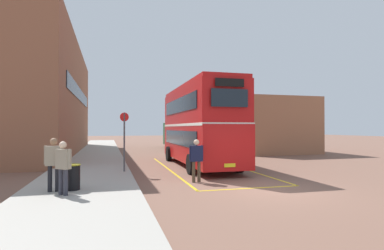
{
  "coord_description": "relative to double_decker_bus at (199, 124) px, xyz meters",
  "views": [
    {
      "loc": [
        -5.6,
        -9.88,
        2.27
      ],
      "look_at": [
        -0.39,
        8.71,
        2.47
      ],
      "focal_mm": 28.27,
      "sensor_mm": 36.0,
      "label": 1
    }
  ],
  "objects": [
    {
      "name": "litter_bin",
      "position": [
        -6.44,
        -6.22,
        -1.93
      ],
      "size": [
        0.55,
        0.55,
        0.88
      ],
      "color": "black",
      "rests_on": "sidewalk_left"
    },
    {
      "name": "sidewalk_left",
      "position": [
        -6.18,
        9.32,
        -2.44
      ],
      "size": [
        4.0,
        57.6,
        0.14
      ],
      "primitive_type": "cube",
      "color": "#A39E93",
      "rests_on": "ground"
    },
    {
      "name": "double_decker_bus",
      "position": [
        0.0,
        0.0,
        0.0
      ],
      "size": [
        2.97,
        10.11,
        4.75
      ],
      "color": "black",
      "rests_on": "ground"
    },
    {
      "name": "single_deck_bus",
      "position": [
        2.88,
        14.21,
        -0.87
      ],
      "size": [
        3.3,
        10.17,
        3.02
      ],
      "color": "black",
      "rests_on": "ground"
    },
    {
      "name": "pedestrian_boarding",
      "position": [
        -1.7,
        -5.24,
        -1.46
      ],
      "size": [
        0.6,
        0.25,
        1.79
      ],
      "color": "#473828",
      "rests_on": "ground"
    },
    {
      "name": "bay_marking_yellow",
      "position": [
        -0.02,
        -1.89,
        -2.51
      ],
      "size": [
        4.42,
        12.14,
        0.01
      ],
      "color": "gold",
      "rests_on": "ground"
    },
    {
      "name": "pedestrian_waiting_near",
      "position": [
        -6.63,
        -7.03,
        -1.38
      ],
      "size": [
        0.51,
        0.49,
        1.71
      ],
      "color": "#2D2D38",
      "rests_on": "sidewalk_left"
    },
    {
      "name": "ground_plane",
      "position": [
        0.32,
        6.92,
        -2.51
      ],
      "size": [
        135.6,
        135.6,
        0.0
      ],
      "primitive_type": "plane",
      "color": "brown"
    },
    {
      "name": "brick_building_left",
      "position": [
        -11.12,
        12.26,
        2.36
      ],
      "size": [
        6.75,
        24.74,
        9.74
      ],
      "color": "brown",
      "rests_on": "ground"
    },
    {
      "name": "bus_stop_sign",
      "position": [
        -4.49,
        -2.16,
        -0.64
      ],
      "size": [
        0.43,
        0.13,
        2.9
      ],
      "color": "#4C4C51",
      "rests_on": "sidewalk_left"
    },
    {
      "name": "depot_building_right",
      "position": [
        9.28,
        11.07,
        -0.01
      ],
      "size": [
        6.98,
        12.94,
        5.01
      ],
      "color": "#9E6647",
      "rests_on": "ground"
    },
    {
      "name": "pedestrian_waiting_far",
      "position": [
        -7.01,
        -6.37,
        -1.32
      ],
      "size": [
        0.6,
        0.25,
        1.79
      ],
      "color": "black",
      "rests_on": "sidewalk_left"
    }
  ]
}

